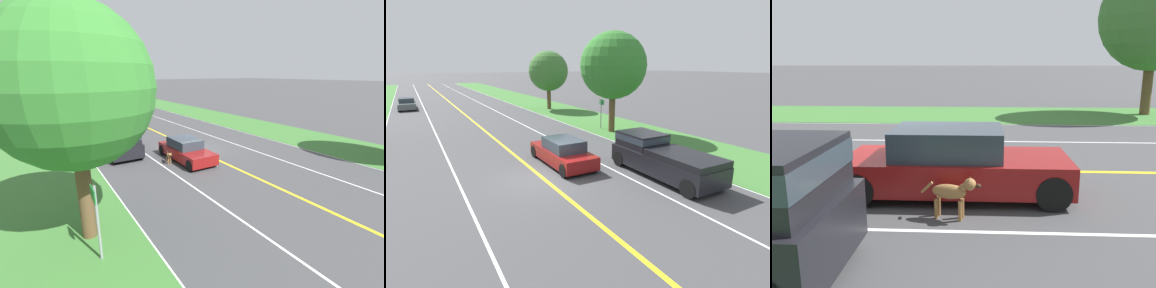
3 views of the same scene
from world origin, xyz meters
TOP-DOWN VIEW (x-y plane):
  - ground_plane at (0.00, 0.00)m, footprint 400.00×400.00m
  - centre_divider_line at (0.00, 0.00)m, footprint 0.18×160.00m
  - lane_edge_line_left at (-7.00, 0.00)m, footprint 0.14×160.00m
  - lane_dash_same_dir at (3.50, 0.00)m, footprint 0.10×160.00m
  - lane_dash_oncoming at (-3.50, 0.00)m, footprint 0.10×160.00m
  - grass_verge_left at (-10.00, 0.00)m, footprint 6.00×160.00m
  - ego_car at (1.72, 1.43)m, footprint 1.86×4.53m
  - dog at (2.98, 1.50)m, footprint 0.37×1.09m
  - roadside_tree_left_near at (-10.35, 10.27)m, footprint 5.19×5.19m

SIDE VIEW (x-z plane):
  - ground_plane at x=0.00m, z-range 0.00..0.00m
  - centre_divider_line at x=0.00m, z-range 0.00..0.01m
  - lane_edge_line_left at x=-7.00m, z-range 0.00..0.01m
  - lane_dash_same_dir at x=3.50m, z-range 0.00..0.01m
  - lane_dash_oncoming at x=-3.50m, z-range 0.00..0.01m
  - grass_verge_left at x=-10.00m, z-range 0.00..0.03m
  - dog at x=2.98m, z-range 0.10..0.89m
  - ego_car at x=1.72m, z-range -0.05..1.35m
  - roadside_tree_left_near at x=-10.35m, z-range 1.08..8.47m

